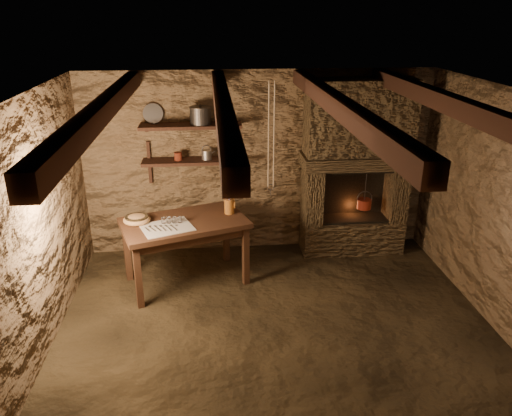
{
  "coord_description": "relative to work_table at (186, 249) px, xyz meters",
  "views": [
    {
      "loc": [
        -0.62,
        -4.25,
        3.1
      ],
      "look_at": [
        -0.13,
        0.9,
        1.01
      ],
      "focal_mm": 35.0,
      "sensor_mm": 36.0,
      "label": 1
    }
  ],
  "objects": [
    {
      "name": "wooden_bowl",
      "position": [
        -0.53,
        -0.0,
        0.41
      ],
      "size": [
        0.37,
        0.37,
        0.11
      ],
      "primitive_type": "ellipsoid",
      "rotation": [
        0.0,
        0.0,
        0.24
      ],
      "color": "#A47647",
      "rests_on": "work_table"
    },
    {
      "name": "beam_far_left",
      "position": [
        -0.55,
        -1.1,
        1.88
      ],
      "size": [
        0.14,
        3.95,
        0.16
      ],
      "primitive_type": "cube",
      "color": "black",
      "rests_on": "ceiling"
    },
    {
      "name": "ceiling",
      "position": [
        0.95,
        -1.1,
        1.97
      ],
      "size": [
        4.5,
        4.0,
        0.04
      ],
      "primitive_type": "cube",
      "color": "black",
      "rests_on": "back_wall"
    },
    {
      "name": "linen_cloth",
      "position": [
        -0.18,
        -0.18,
        0.38
      ],
      "size": [
        0.66,
        0.6,
        0.01
      ],
      "primitive_type": "cube",
      "rotation": [
        0.0,
        0.0,
        0.37
      ],
      "color": "beige",
      "rests_on": "work_table"
    },
    {
      "name": "front_wall",
      "position": [
        0.95,
        -3.1,
        0.77
      ],
      "size": [
        4.5,
        0.04,
        2.4
      ],
      "primitive_type": "cube",
      "color": "brown",
      "rests_on": "floor"
    },
    {
      "name": "work_table",
      "position": [
        0.0,
        0.0,
        0.0
      ],
      "size": [
        1.59,
        1.21,
        0.8
      ],
      "rotation": [
        0.0,
        0.0,
        0.32
      ],
      "color": "#382013",
      "rests_on": "floor"
    },
    {
      "name": "left_wall",
      "position": [
        -1.3,
        -1.1,
        0.77
      ],
      "size": [
        0.04,
        4.0,
        2.4
      ],
      "primitive_type": "cube",
      "color": "brown",
      "rests_on": "floor"
    },
    {
      "name": "beam_mid_left",
      "position": [
        0.45,
        -1.1,
        1.88
      ],
      "size": [
        0.14,
        3.95,
        0.16
      ],
      "primitive_type": "cube",
      "color": "black",
      "rests_on": "ceiling"
    },
    {
      "name": "back_wall",
      "position": [
        0.95,
        0.9,
        0.77
      ],
      "size": [
        4.5,
        0.04,
        2.4
      ],
      "primitive_type": "cube",
      "color": "brown",
      "rests_on": "floor"
    },
    {
      "name": "shelf_upper",
      "position": [
        0.1,
        0.74,
        1.32
      ],
      "size": [
        1.25,
        0.3,
        0.04
      ],
      "primitive_type": "cube",
      "color": "black",
      "rests_on": "back_wall"
    },
    {
      "name": "hanging_ropes",
      "position": [
        1.0,
        -0.05,
        1.37
      ],
      "size": [
        0.08,
        0.08,
        1.2
      ],
      "primitive_type": null,
      "color": "tan",
      "rests_on": "ceiling"
    },
    {
      "name": "shelf_lower",
      "position": [
        0.1,
        0.74,
        0.87
      ],
      "size": [
        1.25,
        0.3,
        0.04
      ],
      "primitive_type": "cube",
      "color": "black",
      "rests_on": "back_wall"
    },
    {
      "name": "tin_pan",
      "position": [
        -0.35,
        0.84,
        1.46
      ],
      "size": [
        0.26,
        0.15,
        0.24
      ],
      "primitive_type": "cylinder",
      "rotation": [
        1.26,
        0.0,
        0.2
      ],
      "color": "#A8A7A2",
      "rests_on": "shelf_upper"
    },
    {
      "name": "right_wall",
      "position": [
        3.2,
        -1.1,
        0.77
      ],
      "size": [
        0.04,
        4.0,
        2.4
      ],
      "primitive_type": "cube",
      "color": "brown",
      "rests_on": "floor"
    },
    {
      "name": "beam_mid_right",
      "position": [
        1.45,
        -1.1,
        1.88
      ],
      "size": [
        0.14,
        3.95,
        0.16
      ],
      "primitive_type": "cube",
      "color": "black",
      "rests_on": "ceiling"
    },
    {
      "name": "stoneware_jug",
      "position": [
        0.54,
        0.18,
        0.55
      ],
      "size": [
        0.14,
        0.13,
        0.42
      ],
      "rotation": [
        0.0,
        0.0,
        -0.13
      ],
      "color": "#97561D",
      "rests_on": "work_table"
    },
    {
      "name": "red_pot",
      "position": [
        2.33,
        0.62,
        0.26
      ],
      "size": [
        0.21,
        0.21,
        0.54
      ],
      "rotation": [
        0.0,
        0.0,
        0.12
      ],
      "color": "maroon",
      "rests_on": "hearth"
    },
    {
      "name": "beam_far_right",
      "position": [
        2.45,
        -1.1,
        1.88
      ],
      "size": [
        0.14,
        3.95,
        0.16
      ],
      "primitive_type": "cube",
      "color": "black",
      "rests_on": "ceiling"
    },
    {
      "name": "drinking_glasses",
      "position": [
        -0.17,
        -0.08,
        0.41
      ],
      "size": [
        0.18,
        0.05,
        0.07
      ],
      "primitive_type": null,
      "color": "silver",
      "rests_on": "linen_cloth"
    },
    {
      "name": "hearth",
      "position": [
        2.2,
        0.66,
        0.79
      ],
      "size": [
        1.43,
        0.51,
        2.3
      ],
      "color": "#332719",
      "rests_on": "floor"
    },
    {
      "name": "pewter_cutlery_row",
      "position": [
        -0.18,
        -0.2,
        0.39
      ],
      "size": [
        0.49,
        0.33,
        0.01
      ],
      "primitive_type": null,
      "rotation": [
        0.0,
        0.0,
        0.37
      ],
      "color": "gray",
      "rests_on": "linen_cloth"
    },
    {
      "name": "floor",
      "position": [
        0.95,
        -1.1,
        -0.43
      ],
      "size": [
        4.5,
        4.5,
        0.0
      ],
      "primitive_type": "plane",
      "color": "black",
      "rests_on": "ground"
    },
    {
      "name": "small_kettle",
      "position": [
        0.29,
        0.74,
        0.95
      ],
      "size": [
        0.17,
        0.13,
        0.18
      ],
      "primitive_type": null,
      "rotation": [
        0.0,
        0.0,
        0.0
      ],
      "color": "#A8A7A2",
      "rests_on": "shelf_lower"
    },
    {
      "name": "iron_stockpot",
      "position": [
        0.23,
        0.74,
        1.43
      ],
      "size": [
        0.34,
        0.34,
        0.19
      ],
      "primitive_type": "cylinder",
      "rotation": [
        0.0,
        0.0,
        -0.43
      ],
      "color": "#302C2A",
      "rests_on": "shelf_upper"
    },
    {
      "name": "rusty_tin",
      "position": [
        -0.07,
        0.74,
        0.94
      ],
      "size": [
        0.13,
        0.13,
        0.1
      ],
      "primitive_type": "cylinder",
      "rotation": [
        0.0,
        0.0,
        0.42
      ],
      "color": "#581D11",
      "rests_on": "shelf_lower"
    }
  ]
}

